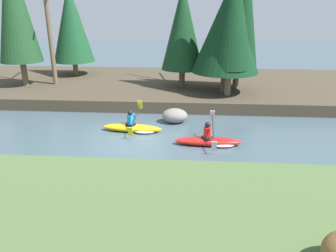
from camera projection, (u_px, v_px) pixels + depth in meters
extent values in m
plane|color=#425660|center=(138.00, 142.00, 13.66)|extent=(90.00, 90.00, 0.00)
cube|color=#473D2D|center=(159.00, 86.00, 21.99)|extent=(44.00, 10.28, 0.63)
cylinder|color=brown|center=(24.00, 73.00, 20.52)|extent=(0.36, 0.36, 1.49)
cone|color=#1E4723|center=(14.00, 4.00, 19.10)|extent=(2.52, 2.52, 6.73)
cylinder|color=#7A664C|center=(76.00, 68.00, 23.80)|extent=(0.36, 0.36, 0.97)
cone|color=#194C28|center=(71.00, 23.00, 22.72)|extent=(2.87, 2.87, 5.28)
cylinder|color=brown|center=(182.00, 78.00, 20.28)|extent=(0.36, 0.36, 1.09)
cone|color=#143D1E|center=(183.00, 27.00, 19.23)|extent=(2.51, 2.51, 4.98)
cylinder|color=brown|center=(224.00, 82.00, 18.90)|extent=(0.36, 0.36, 1.20)
cone|color=#0F3319|center=(227.00, 31.00, 17.92)|extent=(3.80, 3.80, 4.51)
cylinder|color=#7A664C|center=(228.00, 81.00, 18.29)|extent=(0.36, 0.36, 1.51)
cone|color=#0F3319|center=(232.00, 12.00, 17.02)|extent=(2.46, 2.46, 5.87)
cylinder|color=brown|center=(236.00, 76.00, 19.89)|extent=(0.36, 0.36, 1.43)
cylinder|color=brown|center=(51.00, 43.00, 20.19)|extent=(0.28, 0.28, 5.20)
cylinder|color=#7A664C|center=(225.00, 42.00, 19.75)|extent=(0.28, 0.28, 5.31)
ellipsoid|color=red|center=(208.00, 141.00, 13.33)|extent=(2.70, 0.60, 0.34)
cone|color=red|center=(239.00, 142.00, 13.23)|extent=(0.35, 0.20, 0.20)
cylinder|color=black|center=(207.00, 138.00, 13.28)|extent=(0.48, 0.48, 0.08)
cylinder|color=red|center=(207.00, 132.00, 13.19)|extent=(0.30, 0.30, 0.42)
sphere|color=black|center=(208.00, 125.00, 13.08)|extent=(0.23, 0.23, 0.23)
cylinder|color=red|center=(210.00, 128.00, 13.38)|extent=(0.09, 0.23, 0.35)
cylinder|color=red|center=(210.00, 132.00, 12.93)|extent=(0.09, 0.23, 0.35)
cylinder|color=black|center=(213.00, 129.00, 13.14)|extent=(0.04, 1.91, 0.65)
cube|color=white|center=(212.00, 115.00, 13.92)|extent=(0.20, 0.16, 0.41)
cube|color=white|center=(214.00, 146.00, 12.35)|extent=(0.20, 0.16, 0.41)
ellipsoid|color=white|center=(222.00, 144.00, 13.32)|extent=(1.10, 0.70, 0.18)
ellipsoid|color=yellow|center=(132.00, 128.00, 14.79)|extent=(2.74, 0.80, 0.34)
cone|color=yellow|center=(159.00, 129.00, 14.61)|extent=(0.36, 0.23, 0.20)
cylinder|color=black|center=(131.00, 125.00, 14.75)|extent=(0.51, 0.51, 0.08)
cylinder|color=#1984CC|center=(130.00, 120.00, 14.66)|extent=(0.32, 0.32, 0.42)
sphere|color=black|center=(130.00, 113.00, 14.55)|extent=(0.25, 0.25, 0.23)
cylinder|color=#1984CC|center=(134.00, 116.00, 14.84)|extent=(0.11, 0.23, 0.35)
cylinder|color=#1984CC|center=(131.00, 120.00, 14.39)|extent=(0.11, 0.23, 0.35)
cylinder|color=black|center=(135.00, 117.00, 14.59)|extent=(0.18, 1.91, 0.65)
cube|color=yellow|center=(140.00, 105.00, 15.36)|extent=(0.21, 0.17, 0.41)
cube|color=yellow|center=(130.00, 131.00, 13.81)|extent=(0.21, 0.17, 0.41)
ellipsoid|color=white|center=(144.00, 130.00, 14.74)|extent=(1.15, 0.78, 0.18)
ellipsoid|color=gray|center=(175.00, 116.00, 15.89)|extent=(1.24, 0.97, 0.70)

